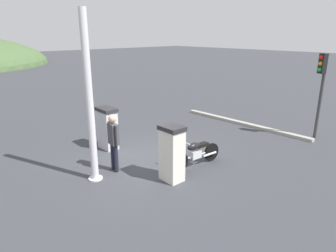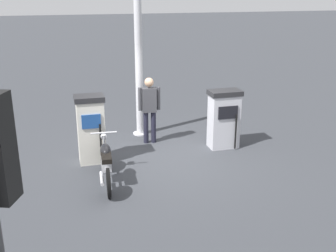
% 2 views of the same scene
% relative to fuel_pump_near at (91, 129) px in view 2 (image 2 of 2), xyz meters
% --- Properties ---
extents(ground_plane, '(120.00, 120.00, 0.00)m').
position_rel_fuel_pump_near_xyz_m(ground_plane, '(0.29, 1.66, -0.81)').
color(ground_plane, '#383A3F').
extents(fuel_pump_near, '(0.57, 0.67, 1.60)m').
position_rel_fuel_pump_near_xyz_m(fuel_pump_near, '(0.00, 0.00, 0.00)').
color(fuel_pump_near, silver).
rests_on(fuel_pump_near, ground).
extents(fuel_pump_far, '(0.56, 0.81, 1.49)m').
position_rel_fuel_pump_near_xyz_m(fuel_pump_far, '(-0.00, 3.31, -0.05)').
color(fuel_pump_far, silver).
rests_on(fuel_pump_far, ground).
extents(motorcycle_near_pump, '(1.90, 0.56, 0.94)m').
position_rel_fuel_pump_near_xyz_m(motorcycle_near_pump, '(1.16, 0.16, -0.36)').
color(motorcycle_near_pump, black).
rests_on(motorcycle_near_pump, ground).
extents(attendant_person, '(0.26, 0.58, 1.74)m').
position_rel_fuel_pump_near_xyz_m(attendant_person, '(-0.85, 1.60, 0.19)').
color(attendant_person, '#1E1E2D').
rests_on(attendant_person, ground).
extents(roadside_traffic_light, '(0.40, 0.30, 3.26)m').
position_rel_fuel_pump_near_xyz_m(roadside_traffic_light, '(6.44, -1.24, 1.44)').
color(roadside_traffic_light, '#38383A').
rests_on(roadside_traffic_light, ground).
extents(canopy_support_pole, '(0.40, 0.40, 4.58)m').
position_rel_fuel_pump_near_xyz_m(canopy_support_pole, '(-1.57, 1.50, 1.40)').
color(canopy_support_pole, silver).
rests_on(canopy_support_pole, ground).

